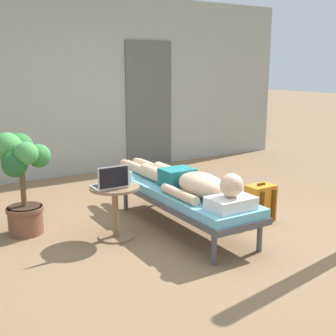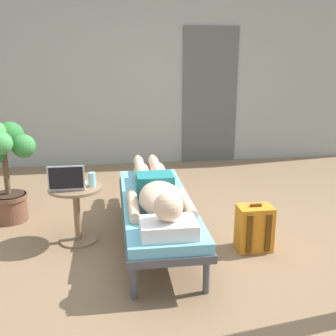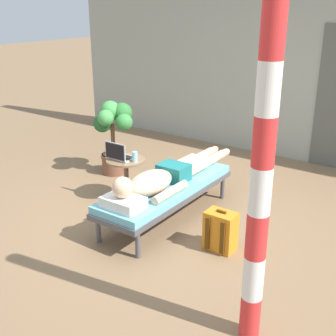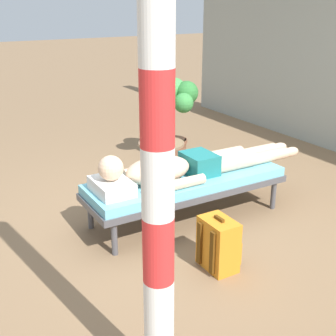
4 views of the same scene
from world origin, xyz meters
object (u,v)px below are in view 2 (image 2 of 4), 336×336
Objects in this scene: drink_glass at (92,179)px; backpack at (254,228)px; person_reclining at (157,191)px; laptop at (67,182)px; lounge_chair at (157,207)px; potted_plant at (5,162)px; side_table at (76,204)px.

backpack is (1.39, -0.37, -0.39)m from drink_glass.
person_reclining is 5.12× the size of backpack.
person_reclining is 7.00× the size of laptop.
lounge_chair is at bearing 163.97° from backpack.
potted_plant is (-1.44, 0.74, 0.28)m from lounge_chair.
potted_plant reaches higher than lounge_chair.
person_reclining is 0.60m from drink_glass.
side_table is at bearing 164.55° from person_reclining.
backpack is at bearing -13.89° from side_table.
side_table is 0.27m from drink_glass.
laptop is 2.46× the size of drink_glass.
person_reclining is 2.12× the size of potted_plant.
backpack is at bearing -23.42° from potted_plant.
person_reclining reaches higher than side_table.
lounge_chair is at bearing -27.34° from potted_plant.
person_reclining is 0.79m from laptop.
lounge_chair is 1.84× the size of potted_plant.
side_table is at bearing 168.64° from lounge_chair.
side_table is 4.14× the size of drink_glass.
laptop is (-0.77, 0.09, 0.24)m from lounge_chair.
lounge_chair is 0.87m from backpack.
backpack is 0.41× the size of potted_plant.
side_table is 1.59m from backpack.
potted_plant is at bearing 140.41° from side_table.
laptop is 0.73× the size of backpack.
person_reclining is 0.90m from backpack.
backpack is (1.60, -0.33, -0.39)m from laptop.
drink_glass is at bearing -34.68° from potted_plant.
lounge_chair is at bearing -6.77° from laptop.
lounge_chair is at bearing 90.00° from person_reclining.
side_table reaches higher than lounge_chair.
person_reclining is at bearing -10.67° from laptop.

